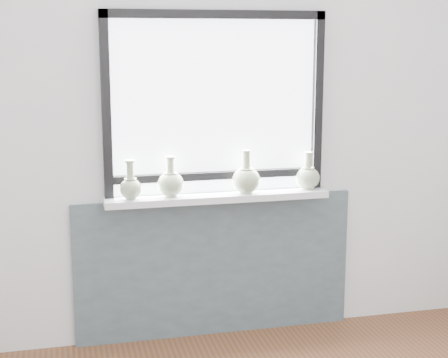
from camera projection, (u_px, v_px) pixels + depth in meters
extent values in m
cube|color=silver|center=(214.00, 124.00, 4.03)|extent=(3.60, 0.02, 2.60)
cube|color=#4E606A|center=(215.00, 267.00, 4.17)|extent=(1.70, 0.03, 0.86)
cube|color=silver|center=(218.00, 197.00, 4.02)|extent=(1.32, 0.18, 0.04)
cube|color=black|center=(106.00, 106.00, 3.81)|extent=(0.05, 0.06, 1.05)
cube|color=black|center=(317.00, 101.00, 4.10)|extent=(0.05, 0.06, 1.05)
cube|color=black|center=(215.00, 14.00, 3.86)|extent=(1.30, 0.06, 0.05)
cube|color=black|center=(216.00, 175.00, 4.04)|extent=(1.20, 0.05, 0.04)
cube|color=white|center=(215.00, 107.00, 3.98)|extent=(1.20, 0.01, 1.00)
cylinder|color=#A3BA91|center=(131.00, 198.00, 3.88)|extent=(0.06, 0.06, 0.01)
ellipsoid|color=#A3BA91|center=(131.00, 189.00, 3.87)|extent=(0.13, 0.13, 0.12)
cone|color=#A3BA91|center=(130.00, 181.00, 3.86)|extent=(0.07, 0.07, 0.03)
cylinder|color=#A3BA91|center=(130.00, 172.00, 3.85)|extent=(0.04, 0.04, 0.11)
cylinder|color=#A3BA91|center=(130.00, 161.00, 3.84)|extent=(0.06, 0.06, 0.01)
cylinder|color=#A3BA91|center=(171.00, 196.00, 3.95)|extent=(0.07, 0.07, 0.01)
ellipsoid|color=#A3BA91|center=(171.00, 184.00, 3.93)|extent=(0.15, 0.15, 0.14)
cone|color=#A3BA91|center=(171.00, 175.00, 3.92)|extent=(0.08, 0.08, 0.03)
cylinder|color=#A3BA91|center=(170.00, 167.00, 3.91)|extent=(0.05, 0.05, 0.10)
cylinder|color=#A3BA91|center=(170.00, 157.00, 3.90)|extent=(0.06, 0.06, 0.01)
cylinder|color=#A3BA91|center=(246.00, 192.00, 4.03)|extent=(0.07, 0.07, 0.01)
ellipsoid|color=#A3BA91|center=(246.00, 180.00, 4.02)|extent=(0.17, 0.17, 0.15)
cone|color=#A3BA91|center=(246.00, 171.00, 4.01)|extent=(0.09, 0.09, 0.03)
cylinder|color=#A3BA91|center=(246.00, 162.00, 4.00)|extent=(0.05, 0.05, 0.11)
cylinder|color=#A3BA91|center=(246.00, 151.00, 3.98)|extent=(0.05, 0.05, 0.01)
cylinder|color=#A3BA91|center=(307.00, 188.00, 4.15)|extent=(0.07, 0.07, 0.01)
ellipsoid|color=#A3BA91|center=(308.00, 178.00, 4.13)|extent=(0.15, 0.15, 0.13)
cone|color=#A3BA91|center=(308.00, 170.00, 4.12)|extent=(0.08, 0.08, 0.03)
cylinder|color=#A3BA91|center=(308.00, 162.00, 4.12)|extent=(0.04, 0.04, 0.10)
cylinder|color=#A3BA91|center=(308.00, 153.00, 4.10)|extent=(0.05, 0.05, 0.01)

